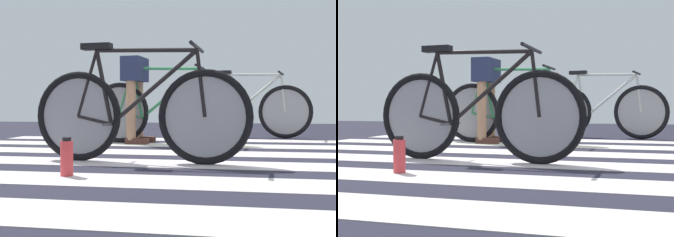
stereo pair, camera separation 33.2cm
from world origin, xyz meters
The scene contains 7 objects.
ground centered at (0.00, 0.00, 0.01)m, with size 18.00×14.00×0.02m.
crosswalk_markings centered at (-0.02, -0.19, 0.02)m, with size 5.47×4.24×0.00m.
bicycle_1_of_3 centered at (-0.40, -0.53, 0.41)m, with size 1.74×0.52×0.93m.
bicycle_2_of_3 centered at (-0.54, 1.10, 0.41)m, with size 1.73×0.52×0.93m.
cyclist_2_of_3 centered at (-0.85, 1.13, 0.67)m, with size 0.34×0.43×1.00m.
bicycle_3_of_3 centered at (0.46, 2.26, 0.41)m, with size 1.71×0.56×0.93m.
water_bottle centered at (-0.70, -1.23, 0.14)m, with size 0.08×0.08×0.25m.
Camera 2 is at (0.70, -3.75, 0.47)m, focal length 45.75 mm.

